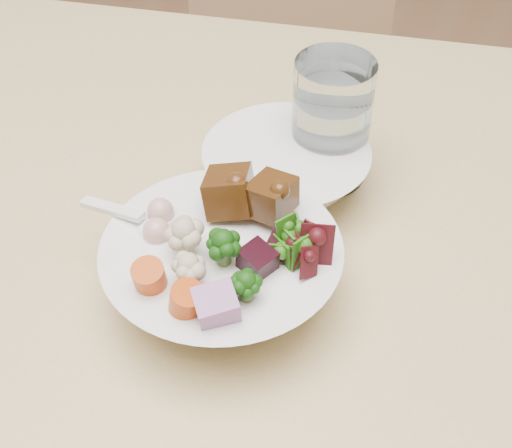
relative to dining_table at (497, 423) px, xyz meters
name	(u,v)px	position (x,y,z in m)	size (l,w,h in m)	color
dining_table	(497,423)	(0.00, 0.00, 0.00)	(1.88, 1.29, 0.81)	tan
chair_far	(297,139)	(-0.42, 0.64, -0.28)	(0.50, 0.50, 0.80)	tan
food_bowl	(225,267)	(-0.24, -0.03, 0.11)	(0.19, 0.19, 0.10)	white
soup_spoon	(144,225)	(-0.31, -0.03, 0.14)	(0.09, 0.03, 0.02)	white
water_glass	(331,127)	(-0.21, 0.15, 0.14)	(0.07, 0.07, 0.13)	white
side_bowl	(286,172)	(-0.24, 0.11, 0.11)	(0.16, 0.16, 0.05)	white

